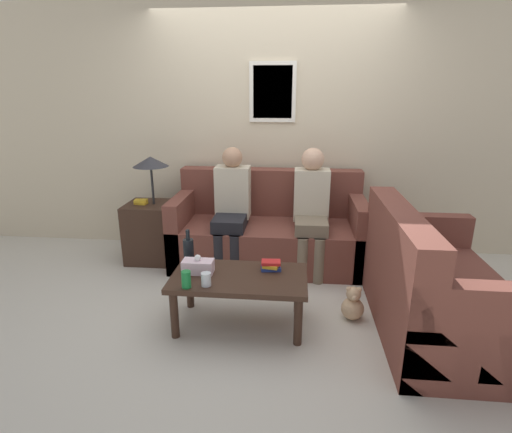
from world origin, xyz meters
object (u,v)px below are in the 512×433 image
person_left (231,204)px  couch_main (269,232)px  coffee_table (239,283)px  wine_bottle (189,250)px  drinking_glass (206,279)px  person_right (311,206)px  teddy_bear (353,305)px  couch_side (432,291)px

person_left → couch_main: bearing=21.2°
coffee_table → wine_bottle: 0.51m
coffee_table → drinking_glass: 0.29m
person_right → teddy_bear: 1.11m
couch_side → person_left: 1.95m
couch_side → person_right: person_right is taller
coffee_table → teddy_bear: size_ratio=3.65×
drinking_glass → person_left: size_ratio=0.08×
teddy_bear → couch_main: bearing=124.6°
teddy_bear → wine_bottle: bearing=177.8°
wine_bottle → person_left: person_left is taller
wine_bottle → person_right: (0.99, 0.87, 0.15)m
couch_main → drinking_glass: 1.45m
couch_main → coffee_table: 1.23m
coffee_table → couch_main: bearing=83.7°
couch_main → wine_bottle: size_ratio=7.04×
couch_main → couch_side: (1.28, -1.16, 0.00)m
coffee_table → teddy_bear: coffee_table is taller
couch_side → person_left: bearing=58.1°
coffee_table → person_right: 1.25m
coffee_table → person_right: size_ratio=0.84×
coffee_table → drinking_glass: size_ratio=10.51×
person_right → drinking_glass: bearing=-121.3°
teddy_bear → coffee_table: bearing=-169.6°
person_left → teddy_bear: 1.52m
wine_bottle → drinking_glass: wine_bottle is taller
couch_main → person_right: bearing=-18.9°
couch_main → coffee_table: couch_main is taller
wine_bottle → teddy_bear: size_ratio=0.98×
person_right → wine_bottle: bearing=-138.7°
drinking_glass → coffee_table: bearing=40.6°
couch_main → teddy_bear: bearing=-55.4°
wine_bottle → coffee_table: bearing=-25.7°
couch_main → drinking_glass: size_ratio=19.95×
wine_bottle → couch_main: bearing=60.6°
coffee_table → wine_bottle: wine_bottle is taller
teddy_bear → person_left: bearing=139.9°
person_right → teddy_bear: (0.31, -0.92, -0.54)m
couch_main → couch_side: size_ratio=1.32×
drinking_glass → person_right: 1.48m
couch_side → person_right: (-0.86, 1.01, 0.33)m
coffee_table → drinking_glass: (-0.21, -0.18, 0.11)m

